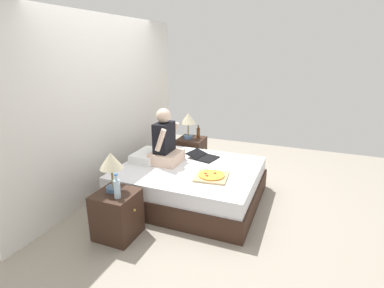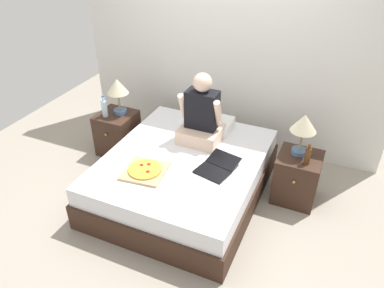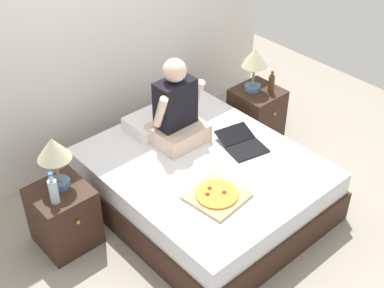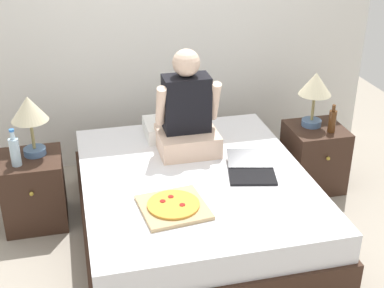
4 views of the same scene
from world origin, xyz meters
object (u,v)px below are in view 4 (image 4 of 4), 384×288
Objects in this scene: nightstand_left at (34,190)px; lamp_on_right_nightstand at (315,88)px; person_seated at (187,115)px; laptop at (251,170)px; water_bottle at (15,151)px; lamp_on_left_nightstand at (29,113)px; nightstand_right at (314,157)px; pizza_box at (173,206)px; beer_bottle at (332,121)px; bed at (195,204)px.

lamp_on_right_nightstand is at bearing 1.30° from nightstand_left.
laptop is at bearing -52.57° from person_seated.
water_bottle is 0.58× the size of laptop.
water_bottle reaches higher than nightstand_left.
lamp_on_left_nightstand is at bearing 175.52° from person_seated.
nightstand_right is at bearing 34.31° from laptop.
beer_bottle is at bearing 26.77° from pizza_box.
person_seated is (1.12, -0.09, -0.09)m from lamp_on_left_nightstand.
person_seated reaches higher than beer_bottle.
lamp_on_left_nightstand is 0.58× the size of person_seated.
nightstand_left is 2.24m from nightstand_right.
bed is 4.22× the size of lamp_on_right_nightstand.
water_bottle is 2.39m from beer_bottle.
nightstand_left is 0.40m from water_bottle.
water_bottle is 0.35× the size of person_seated.
nightstand_right is at bearing 31.14° from pizza_box.
nightstand_left is 2.34m from beer_bottle.
lamp_on_right_nightstand is 0.58× the size of person_seated.
bed is 2.44× the size of person_seated.
lamp_on_right_nightstand is (2.17, 0.00, 0.00)m from lamp_on_left_nightstand.
bed is 4.30× the size of pizza_box.
lamp_on_right_nightstand reaches higher than nightstand_left.
lamp_on_left_nightstand is at bearing 134.27° from pizza_box.
bed is 1.34m from lamp_on_left_nightstand.
laptop reaches higher than nightstand_left.
beer_bottle reaches higher than laptop.
lamp_on_left_nightstand is 0.84× the size of nightstand_right.
laptop is at bearing -18.33° from nightstand_left.
person_seated is at bearing 176.91° from beer_bottle.
water_bottle is 0.62× the size of pizza_box.
lamp_on_right_nightstand is (-0.03, 0.05, 0.60)m from nightstand_right.
nightstand_right is (2.32, 0.09, -0.38)m from water_bottle.
pizza_box is at bearing -146.75° from lamp_on_right_nightstand.
lamp_on_right_nightstand is at bearing 3.49° from water_bottle.
pizza_box is at bearing -153.23° from beer_bottle.
water_bottle is at bearing -177.78° from nightstand_right.
nightstand_right reaches higher than bed.
nightstand_right reaches higher than pizza_box.
nightstand_left is at bearing 177.53° from beer_bottle.
lamp_on_right_nightstand reaches higher than beer_bottle.
beer_bottle is (0.07, -0.10, 0.36)m from nightstand_right.
laptop is (0.35, -0.46, -0.27)m from person_seated.
pizza_box is at bearing -45.73° from lamp_on_left_nightstand.
bed is 1.20m from nightstand_right.
lamp_on_left_nightstand is at bearing 159.48° from laptop.
lamp_on_right_nightstand is 0.96m from laptop.
nightstand_left is 2.34× the size of beer_bottle.
person_seated is at bearing 2.43° from water_bottle.
person_seated is 0.87m from pizza_box.
lamp_on_left_nightstand reaches higher than bed.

